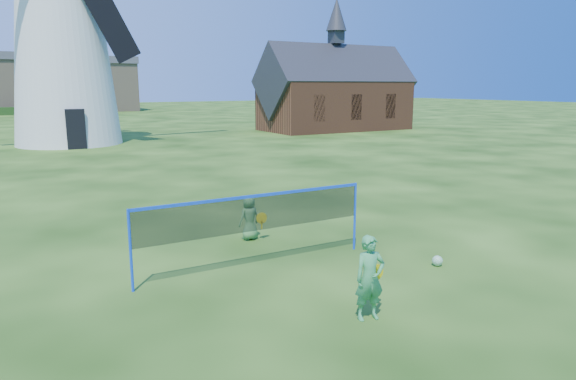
% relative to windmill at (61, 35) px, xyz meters
% --- Properties ---
extents(ground, '(220.00, 220.00, 0.00)m').
position_rel_windmill_xyz_m(ground, '(1.01, -26.68, -6.76)').
color(ground, black).
rests_on(ground, ground).
extents(windmill, '(14.84, 6.43, 19.82)m').
position_rel_windmill_xyz_m(windmill, '(0.00, 0.00, 0.00)').
color(windmill, silver).
rests_on(windmill, ground).
extents(chapel, '(12.67, 6.14, 10.71)m').
position_rel_windmill_xyz_m(chapel, '(21.06, 0.68, -3.75)').
color(chapel, brown).
rests_on(chapel, ground).
extents(badminton_net, '(5.05, 0.05, 1.55)m').
position_rel_windmill_xyz_m(badminton_net, '(0.30, -26.46, -5.62)').
color(badminton_net, blue).
rests_on(badminton_net, ground).
extents(player_girl, '(0.70, 0.42, 1.38)m').
position_rel_windmill_xyz_m(player_girl, '(0.84, -29.45, -6.07)').
color(player_girl, '#3C9757').
rests_on(player_girl, ground).
extents(player_boy, '(0.65, 0.44, 1.08)m').
position_rel_windmill_xyz_m(player_boy, '(1.05, -24.56, -6.22)').
color(player_boy, '#4D8F45').
rests_on(player_boy, ground).
extents(play_ball, '(0.22, 0.22, 0.22)m').
position_rel_windmill_xyz_m(play_ball, '(3.63, -28.21, -6.65)').
color(play_ball, green).
rests_on(play_ball, ground).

